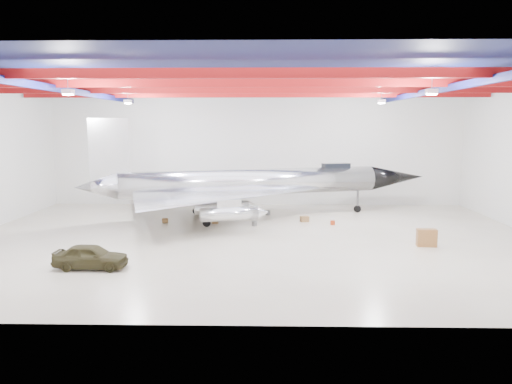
{
  "coord_description": "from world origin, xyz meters",
  "views": [
    {
      "loc": [
        1.02,
        -33.86,
        7.95
      ],
      "look_at": [
        0.24,
        2.0,
        3.03
      ],
      "focal_mm": 35.0,
      "sensor_mm": 36.0,
      "label": 1
    }
  ],
  "objects": [
    {
      "name": "ceiling",
      "position": [
        0.0,
        0.0,
        11.0
      ],
      "size": [
        40.0,
        40.0,
        0.0
      ],
      "primitive_type": "plane",
      "rotation": [
        3.14,
        0.0,
        0.0
      ],
      "color": "#0A0F38",
      "rests_on": "wall_back"
    },
    {
      "name": "floor",
      "position": [
        0.0,
        0.0,
        0.0
      ],
      "size": [
        40.0,
        40.0,
        0.0
      ],
      "primitive_type": "plane",
      "color": "#BFB098",
      "rests_on": "ground"
    },
    {
      "name": "jeep",
      "position": [
        -8.7,
        -7.27,
        0.69
      ],
      "size": [
        4.07,
        1.71,
        1.38
      ],
      "primitive_type": "imported",
      "rotation": [
        0.0,
        0.0,
        1.55
      ],
      "color": "#36321B",
      "rests_on": "floor"
    },
    {
      "name": "parts_bin",
      "position": [
        4.12,
        6.3,
        0.23
      ],
      "size": [
        0.76,
        0.67,
        0.45
      ],
      "primitive_type": "cube",
      "rotation": [
        0.0,
        0.0,
        0.27
      ],
      "color": "olive",
      "rests_on": "floor"
    },
    {
      "name": "wall_back",
      "position": [
        0.0,
        15.0,
        5.5
      ],
      "size": [
        40.0,
        0.0,
        40.0
      ],
      "primitive_type": "plane",
      "rotation": [
        1.57,
        0.0,
        0.0
      ],
      "color": "silver",
      "rests_on": "floor"
    },
    {
      "name": "desk",
      "position": [
        11.47,
        -1.82,
        0.57
      ],
      "size": [
        1.3,
        0.73,
        1.15
      ],
      "primitive_type": "cube",
      "rotation": [
        0.0,
        0.0,
        -0.09
      ],
      "color": "brown",
      "rests_on": "floor"
    },
    {
      "name": "crate_ply",
      "position": [
        -7.22,
        5.72,
        0.17
      ],
      "size": [
        0.56,
        0.49,
        0.34
      ],
      "primitive_type": "cube",
      "rotation": [
        0.0,
        0.0,
        0.25
      ],
      "color": "olive",
      "rests_on": "floor"
    },
    {
      "name": "oil_barrel",
      "position": [
        -3.12,
        5.39,
        0.17
      ],
      "size": [
        0.51,
        0.42,
        0.34
      ],
      "primitive_type": "cube",
      "rotation": [
        0.0,
        0.0,
        -0.08
      ],
      "color": "olive",
      "rests_on": "floor"
    },
    {
      "name": "spares_box",
      "position": [
        1.12,
        9.29,
        0.2
      ],
      "size": [
        0.58,
        0.58,
        0.41
      ],
      "primitive_type": "cylinder",
      "rotation": [
        0.0,
        0.0,
        -0.37
      ],
      "color": "#59595B",
      "rests_on": "floor"
    },
    {
      "name": "ceiling_structure",
      "position": [
        0.0,
        0.0,
        10.32
      ],
      "size": [
        39.5,
        29.5,
        1.08
      ],
      "color": "maroon",
      "rests_on": "ceiling"
    },
    {
      "name": "jet_aircraft",
      "position": [
        -0.28,
        7.97,
        2.75
      ],
      "size": [
        30.06,
        21.79,
        8.39
      ],
      "rotation": [
        0.0,
        0.0,
        0.29
      ],
      "color": "silver",
      "rests_on": "floor"
    },
    {
      "name": "engine_drum",
      "position": [
        0.06,
        4.57,
        0.19
      ],
      "size": [
        0.48,
        0.48,
        0.37
      ],
      "primitive_type": "cylinder",
      "rotation": [
        0.0,
        0.0,
        -0.18
      ],
      "color": "#59595B",
      "rests_on": "floor"
    },
    {
      "name": "tool_chest",
      "position": [
        6.26,
        5.07,
        0.17
      ],
      "size": [
        0.48,
        0.48,
        0.34
      ],
      "primitive_type": "cylinder",
      "rotation": [
        0.0,
        0.0,
        0.36
      ],
      "color": "#A93110",
      "rests_on": "floor"
    }
  ]
}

